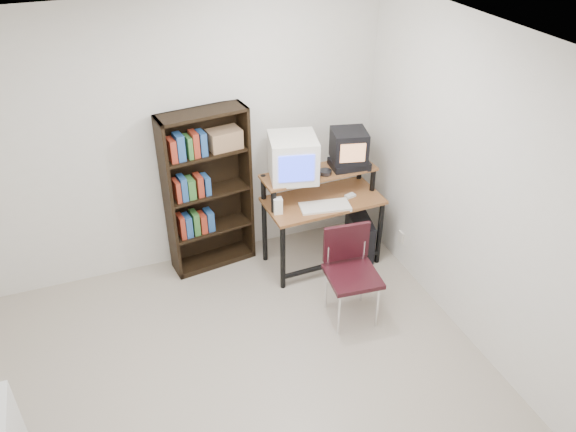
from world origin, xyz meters
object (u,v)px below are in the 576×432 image
object	(u,v)px
school_chair	(350,265)
bookshelf	(207,189)
pc_tower	(359,236)
computer_desk	(322,203)
crt_monitor	(293,158)
crt_tv	(349,146)

from	to	relation	value
school_chair	bookshelf	bearing A→B (deg)	133.92
pc_tower	bookshelf	size ratio (longest dim) A/B	0.28
computer_desk	pc_tower	xyz separation A→B (m)	(0.42, -0.04, -0.47)
pc_tower	school_chair	distance (m)	0.97
computer_desk	crt_monitor	distance (m)	0.57
computer_desk	bookshelf	xyz separation A→B (m)	(-1.03, 0.39, 0.17)
crt_monitor	crt_tv	bearing A→B (deg)	11.96
computer_desk	bookshelf	distance (m)	1.12
pc_tower	bookshelf	bearing A→B (deg)	174.77
crt_tv	crt_monitor	bearing A→B (deg)	-167.56
pc_tower	crt_tv	bearing A→B (deg)	143.26
computer_desk	school_chair	bearing A→B (deg)	-97.84
school_chair	crt_monitor	bearing A→B (deg)	107.01
computer_desk	crt_tv	world-z (taller)	crt_tv
crt_monitor	bookshelf	bearing A→B (deg)	171.63
pc_tower	bookshelf	world-z (taller)	bookshelf
crt_monitor	pc_tower	size ratio (longest dim) A/B	1.14
school_chair	bookshelf	distance (m)	1.56
computer_desk	pc_tower	size ratio (longest dim) A/B	2.53
computer_desk	crt_tv	xyz separation A→B (m)	(0.30, 0.09, 0.52)
bookshelf	pc_tower	bearing A→B (deg)	-24.41
crt_monitor	pc_tower	xyz separation A→B (m)	(0.69, -0.14, -0.96)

